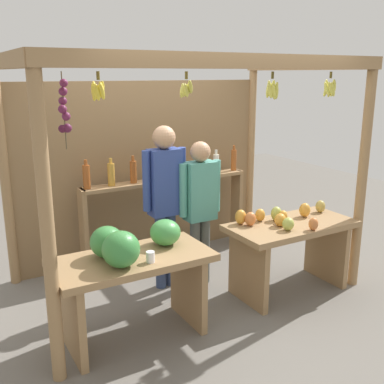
# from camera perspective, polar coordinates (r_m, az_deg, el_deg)

# --- Properties ---
(ground_plane) EXTENTS (12.00, 12.00, 0.00)m
(ground_plane) POSITION_cam_1_polar(r_m,az_deg,el_deg) (5.03, -1.08, -11.29)
(ground_plane) COLOR slate
(ground_plane) RESTS_ON ground
(market_stall) EXTENTS (3.26, 1.97, 2.36)m
(market_stall) POSITION_cam_1_polar(r_m,az_deg,el_deg) (4.98, -3.65, 5.01)
(market_stall) COLOR #99754C
(market_stall) RESTS_ON ground
(fruit_counter_left) EXTENTS (1.32, 0.67, 1.03)m
(fruit_counter_left) POSITION_cam_1_polar(r_m,az_deg,el_deg) (3.84, -7.57, -9.09)
(fruit_counter_left) COLOR #99754C
(fruit_counter_left) RESTS_ON ground
(fruit_counter_right) EXTENTS (1.32, 0.65, 0.89)m
(fruit_counter_right) POSITION_cam_1_polar(r_m,az_deg,el_deg) (4.75, 12.07, -5.75)
(fruit_counter_right) COLOR #99754C
(fruit_counter_right) RESTS_ON ground
(bottle_shelf_unit) EXTENTS (2.09, 0.22, 1.33)m
(bottle_shelf_unit) POSITION_cam_1_polar(r_m,az_deg,el_deg) (5.39, -3.26, -0.16)
(bottle_shelf_unit) COLOR #99754C
(bottle_shelf_unit) RESTS_ON ground
(vendor_man) EXTENTS (0.48, 0.23, 1.71)m
(vendor_man) POSITION_cam_1_polar(r_m,az_deg,el_deg) (4.61, -3.43, -0.02)
(vendor_man) COLOR navy
(vendor_man) RESTS_ON ground
(vendor_woman) EXTENTS (0.48, 0.21, 1.54)m
(vendor_woman) POSITION_cam_1_polar(r_m,az_deg,el_deg) (4.71, 1.03, -1.15)
(vendor_woman) COLOR #515751
(vendor_woman) RESTS_ON ground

